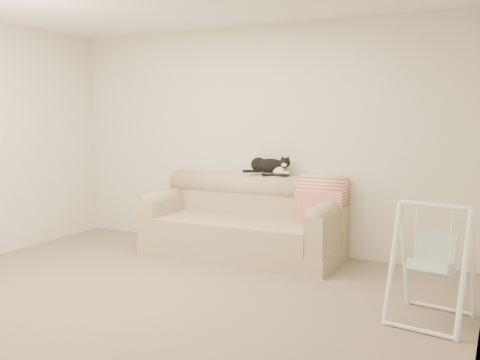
{
  "coord_description": "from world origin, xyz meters",
  "views": [
    {
      "loc": [
        2.61,
        -3.71,
        1.57
      ],
      "look_at": [
        0.12,
        1.27,
        0.9
      ],
      "focal_mm": 40.0,
      "sensor_mm": 36.0,
      "label": 1
    }
  ],
  "objects_px": {
    "sofa": "(244,224)",
    "tuxedo_cat": "(269,166)",
    "remote_a": "(269,174)",
    "baby_swing": "(433,262)",
    "remote_b": "(281,175)"
  },
  "relations": [
    {
      "from": "sofa",
      "to": "tuxedo_cat",
      "type": "height_order",
      "value": "tuxedo_cat"
    },
    {
      "from": "sofa",
      "to": "remote_a",
      "type": "relative_size",
      "value": 11.94
    },
    {
      "from": "baby_swing",
      "to": "sofa",
      "type": "bearing_deg",
      "value": 152.21
    },
    {
      "from": "baby_swing",
      "to": "remote_b",
      "type": "bearing_deg",
      "value": 142.98
    },
    {
      "from": "sofa",
      "to": "remote_a",
      "type": "bearing_deg",
      "value": 45.33
    },
    {
      "from": "tuxedo_cat",
      "to": "baby_swing",
      "type": "distance_m",
      "value": 2.45
    },
    {
      "from": "remote_b",
      "to": "baby_swing",
      "type": "relative_size",
      "value": 0.19
    },
    {
      "from": "tuxedo_cat",
      "to": "remote_a",
      "type": "bearing_deg",
      "value": -65.54
    },
    {
      "from": "tuxedo_cat",
      "to": "baby_swing",
      "type": "xyz_separation_m",
      "value": [
        1.95,
        -1.38,
        -0.54
      ]
    },
    {
      "from": "sofa",
      "to": "tuxedo_cat",
      "type": "distance_m",
      "value": 0.73
    },
    {
      "from": "sofa",
      "to": "remote_a",
      "type": "distance_m",
      "value": 0.64
    },
    {
      "from": "sofa",
      "to": "tuxedo_cat",
      "type": "relative_size",
      "value": 3.91
    },
    {
      "from": "remote_b",
      "to": "sofa",
      "type": "bearing_deg",
      "value": -148.54
    },
    {
      "from": "baby_swing",
      "to": "remote_a",
      "type": "bearing_deg",
      "value": 145.15
    },
    {
      "from": "remote_a",
      "to": "sofa",
      "type": "bearing_deg",
      "value": -134.67
    }
  ]
}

